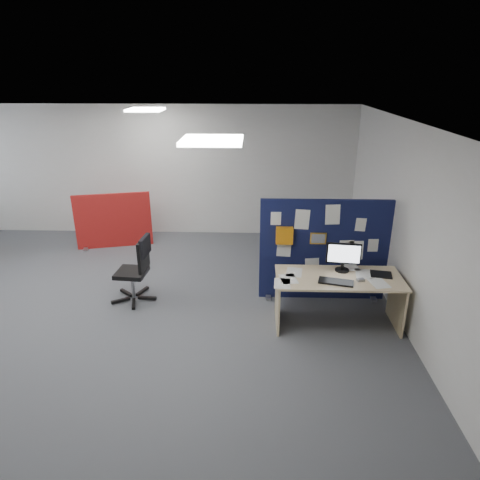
{
  "coord_description": "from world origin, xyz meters",
  "views": [
    {
      "loc": [
        2.41,
        -5.26,
        3.31
      ],
      "look_at": [
        2.23,
        0.55,
        1.0
      ],
      "focal_mm": 32.0,
      "sensor_mm": 36.0,
      "label": 1
    }
  ],
  "objects_px": {
    "navy_divider": "(322,250)",
    "main_desk": "(338,287)",
    "monitor_main": "(343,256)",
    "office_chair": "(138,265)",
    "red_divider": "(114,221)"
  },
  "relations": [
    {
      "from": "monitor_main",
      "to": "office_chair",
      "type": "relative_size",
      "value": 0.45
    },
    {
      "from": "red_divider",
      "to": "office_chair",
      "type": "relative_size",
      "value": 1.39
    },
    {
      "from": "navy_divider",
      "to": "monitor_main",
      "type": "xyz_separation_m",
      "value": [
        0.19,
        -0.56,
        0.16
      ]
    },
    {
      "from": "navy_divider",
      "to": "office_chair",
      "type": "relative_size",
      "value": 1.86
    },
    {
      "from": "red_divider",
      "to": "office_chair",
      "type": "xyz_separation_m",
      "value": [
        1.03,
        -2.13,
        0.05
      ]
    },
    {
      "from": "monitor_main",
      "to": "office_chair",
      "type": "distance_m",
      "value": 3.02
    },
    {
      "from": "navy_divider",
      "to": "red_divider",
      "type": "relative_size",
      "value": 1.34
    },
    {
      "from": "main_desk",
      "to": "red_divider",
      "type": "height_order",
      "value": "red_divider"
    },
    {
      "from": "main_desk",
      "to": "monitor_main",
      "type": "bearing_deg",
      "value": 64.61
    },
    {
      "from": "monitor_main",
      "to": "office_chair",
      "type": "bearing_deg",
      "value": 179.44
    },
    {
      "from": "monitor_main",
      "to": "red_divider",
      "type": "height_order",
      "value": "monitor_main"
    },
    {
      "from": "navy_divider",
      "to": "main_desk",
      "type": "relative_size",
      "value": 1.14
    },
    {
      "from": "navy_divider",
      "to": "red_divider",
      "type": "xyz_separation_m",
      "value": [
        -3.81,
        1.95,
        -0.26
      ]
    },
    {
      "from": "navy_divider",
      "to": "office_chair",
      "type": "bearing_deg",
      "value": -176.37
    },
    {
      "from": "main_desk",
      "to": "red_divider",
      "type": "xyz_separation_m",
      "value": [
        -3.93,
        2.67,
        -0.02
      ]
    }
  ]
}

